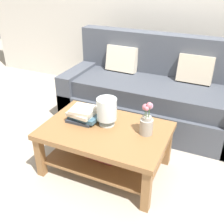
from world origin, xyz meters
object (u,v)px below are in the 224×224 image
coffee_table (105,140)px  flower_pitcher (147,122)px  couch (153,95)px  glass_hurricane_vase (107,110)px  book_stack_main (83,115)px

coffee_table → flower_pitcher: 0.45m
flower_pitcher → coffee_table: bearing=-167.9°
couch → glass_hurricane_vase: 1.08m
coffee_table → book_stack_main: bearing=170.2°
coffee_table → glass_hurricane_vase: size_ratio=4.33×
book_stack_main → flower_pitcher: flower_pitcher is taller
couch → book_stack_main: size_ratio=7.20×
glass_hurricane_vase → couch: bearing=81.8°
coffee_table → flower_pitcher: (0.37, 0.08, 0.25)m
book_stack_main → glass_hurricane_vase: (0.24, 0.03, 0.09)m
glass_hurricane_vase → book_stack_main: bearing=-172.7°
glass_hurricane_vase → flower_pitcher: (0.39, 0.00, -0.04)m
book_stack_main → flower_pitcher: bearing=3.1°
couch → book_stack_main: bearing=-110.1°
book_stack_main → glass_hurricane_vase: size_ratio=1.14×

